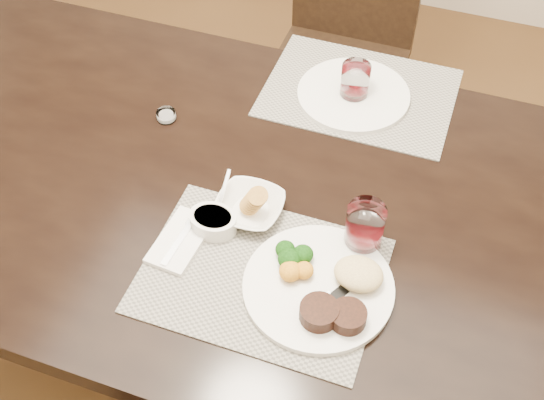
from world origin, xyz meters
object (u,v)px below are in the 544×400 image
(chair_far, at_px, (345,39))
(dinner_plate, at_px, (325,287))
(far_plate, at_px, (353,95))
(wine_glass_near, at_px, (364,229))
(steak_knife, at_px, (329,294))
(cracker_bowl, at_px, (250,207))

(chair_far, relative_size, dinner_plate, 3.09)
(chair_far, distance_m, far_plate, 0.63)
(chair_far, relative_size, wine_glass_near, 8.50)
(far_plate, bearing_deg, wine_glass_near, -72.74)
(dinner_plate, bearing_deg, steak_knife, -24.14)
(cracker_bowl, distance_m, far_plate, 0.45)
(dinner_plate, xyz_separation_m, far_plate, (-0.10, 0.57, -0.01))
(dinner_plate, xyz_separation_m, cracker_bowl, (-0.20, 0.14, 0.00))
(cracker_bowl, xyz_separation_m, wine_glass_near, (0.24, -0.00, 0.03))
(cracker_bowl, relative_size, wine_glass_near, 1.35)
(chair_far, relative_size, steak_knife, 3.48)
(steak_knife, xyz_separation_m, cracker_bowl, (-0.21, 0.14, 0.01))
(cracker_bowl, bearing_deg, wine_glass_near, -0.00)
(chair_far, distance_m, wine_glass_near, 1.07)
(dinner_plate, relative_size, cracker_bowl, 2.04)
(chair_far, distance_m, cracker_bowl, 1.03)
(chair_far, height_order, steak_knife, chair_far)
(steak_knife, height_order, wine_glass_near, wine_glass_near)
(far_plate, bearing_deg, dinner_plate, -80.44)
(chair_far, xyz_separation_m, dinner_plate, (0.25, -1.12, 0.27))
(wine_glass_near, relative_size, far_plate, 0.38)
(wine_glass_near, bearing_deg, cracker_bowl, 180.00)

